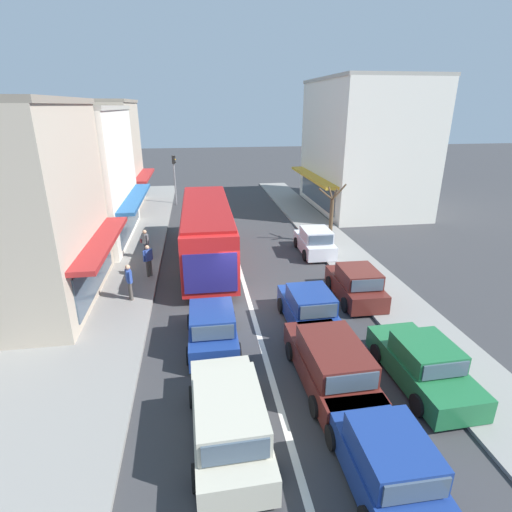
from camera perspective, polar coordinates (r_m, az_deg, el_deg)
ground_plane at (r=17.33m, az=-0.76°, el=-7.27°), size 140.00×140.00×0.00m
lane_centre_line at (r=20.92m, az=-2.26°, el=-2.17°), size 0.20×28.00×0.01m
sidewalk_left at (r=23.14m, az=-19.82°, el=-0.96°), size 5.20×44.00×0.14m
kerb_right at (r=24.11m, az=12.00°, el=0.68°), size 2.80×44.00×0.12m
shopfront_mid_block at (r=27.13m, az=-26.30°, el=9.99°), size 8.73×9.19×8.13m
shopfront_far_end at (r=35.37m, az=-22.39°, el=12.97°), size 8.01×7.37×8.57m
building_right_far at (r=34.48m, az=15.12°, el=14.94°), size 8.45×11.16×10.15m
city_bus at (r=21.78m, az=-7.04°, el=3.87°), size 2.82×10.88×3.23m
wagon_behind_bus_mid at (r=10.89m, az=-3.97°, el=-22.06°), size 2.03×4.54×1.58m
wagon_adjacent_lane_lead at (r=12.83m, az=10.62°, el=-14.87°), size 2.03×4.54×1.58m
hatchback_adjacent_lane_trail at (r=15.82m, az=7.52°, el=-7.47°), size 1.87×3.73×1.54m
hatchback_queue_gap_filler at (r=10.42m, az=18.01°, el=-26.04°), size 1.82×3.70×1.54m
hatchback_behind_bus_near at (r=14.54m, az=-6.27°, el=-10.14°), size 1.84×3.71×1.54m
parked_sedan_kerb_front at (r=13.72m, az=22.74°, el=-14.12°), size 1.99×4.25×1.47m
parked_hatchback_kerb_second at (r=18.22m, az=14.09°, el=-4.00°), size 1.88×3.73×1.54m
parked_hatchback_kerb_third at (r=23.41m, az=8.40°, el=2.00°), size 1.88×3.73×1.54m
traffic_light_downstreet at (r=35.40m, az=-11.59°, el=11.73°), size 0.33×0.24×4.20m
street_tree_right at (r=25.10m, az=10.71°, el=5.66°), size 1.75×1.52×3.73m
pedestrian_with_handbag_near at (r=22.86m, az=-15.52°, el=1.93°), size 0.51×0.60×1.63m
pedestrian_browsing_midblock at (r=18.12m, az=-17.67°, el=-3.28°), size 0.33×0.54×1.63m
pedestrian_far_walker at (r=20.32m, az=-15.15°, el=-0.39°), size 0.43×0.43×1.63m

